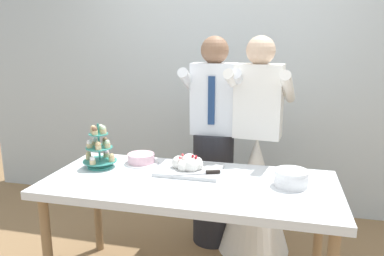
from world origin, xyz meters
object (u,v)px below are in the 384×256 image
object	(u,v)px
round_cake	(141,159)
person_bride	(256,179)
cupcake_stand	(99,149)
plate_stack	(291,178)
main_cake_tray	(189,166)
person_groom	(213,154)
dessert_table	(189,192)

from	to	relation	value
round_cake	person_bride	distance (m)	0.90
cupcake_stand	round_cake	xyz separation A→B (m)	(0.25, 0.14, -0.09)
plate_stack	person_bride	world-z (taller)	person_bride
cupcake_stand	main_cake_tray	bearing A→B (deg)	5.05
person_groom	person_bride	size ratio (longest dim) A/B	1.00
plate_stack	person_groom	world-z (taller)	person_groom
dessert_table	person_groom	size ratio (longest dim) A/B	1.08
cupcake_stand	main_cake_tray	size ratio (longest dim) A/B	0.71
person_bride	round_cake	bearing A→B (deg)	-153.35
plate_stack	round_cake	xyz separation A→B (m)	(-1.02, 0.18, -0.02)
dessert_table	main_cake_tray	bearing A→B (deg)	105.15
plate_stack	person_bride	bearing A→B (deg)	113.06
plate_stack	dessert_table	bearing A→B (deg)	-174.37
round_cake	person_groom	size ratio (longest dim) A/B	0.14
dessert_table	round_cake	size ratio (longest dim) A/B	7.50
main_cake_tray	plate_stack	world-z (taller)	main_cake_tray
dessert_table	plate_stack	xyz separation A→B (m)	(0.61, 0.06, 0.12)
cupcake_stand	person_bride	size ratio (longest dim) A/B	0.18
round_cake	person_groom	xyz separation A→B (m)	(0.44, 0.43, -0.06)
round_cake	person_bride	world-z (taller)	person_bride
main_cake_tray	person_groom	distance (m)	0.53
dessert_table	person_groom	world-z (taller)	person_groom
round_cake	main_cake_tray	bearing A→B (deg)	-12.84
round_cake	person_bride	size ratio (longest dim) A/B	0.14
plate_stack	cupcake_stand	bearing A→B (deg)	178.07
dessert_table	person_bride	distance (m)	0.74
cupcake_stand	person_bride	world-z (taller)	person_bride
cupcake_stand	person_groom	world-z (taller)	person_groom
round_cake	dessert_table	bearing A→B (deg)	-30.38
person_groom	person_bride	bearing A→B (deg)	-7.39
cupcake_stand	dessert_table	bearing A→B (deg)	-8.89
dessert_table	round_cake	distance (m)	0.49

